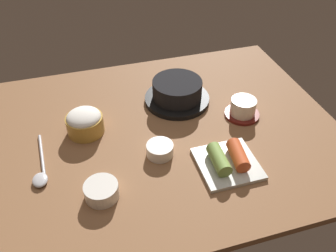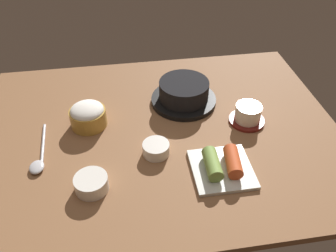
% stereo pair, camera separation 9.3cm
% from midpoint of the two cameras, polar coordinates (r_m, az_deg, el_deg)
% --- Properties ---
extents(dining_table, '(1.00, 0.76, 0.02)m').
position_cam_midpoint_polar(dining_table, '(0.97, -4.21, -1.39)').
color(dining_table, brown).
rests_on(dining_table, ground).
extents(stone_pot, '(0.20, 0.20, 0.07)m').
position_cam_midpoint_polar(stone_pot, '(1.05, -1.04, 5.52)').
color(stone_pot, black).
rests_on(stone_pot, dining_table).
extents(rice_bowl, '(0.10, 0.10, 0.07)m').
position_cam_midpoint_polar(rice_bowl, '(0.98, -16.18, 0.55)').
color(rice_bowl, '#B78C38').
rests_on(rice_bowl, dining_table).
extents(tea_cup_with_saucer, '(0.10, 0.10, 0.05)m').
position_cam_midpoint_polar(tea_cup_with_saucer, '(1.02, 9.58, 2.82)').
color(tea_cup_with_saucer, maroon).
rests_on(tea_cup_with_saucer, dining_table).
extents(banchan_cup_center, '(0.07, 0.07, 0.03)m').
position_cam_midpoint_polar(banchan_cup_center, '(0.89, -4.37, -3.97)').
color(banchan_cup_center, white).
rests_on(banchan_cup_center, dining_table).
extents(kimchi_plate, '(0.15, 0.15, 0.05)m').
position_cam_midpoint_polar(kimchi_plate, '(0.86, 6.76, -5.74)').
color(kimchi_plate, silver).
rests_on(kimchi_plate, dining_table).
extents(side_bowl_near, '(0.08, 0.08, 0.04)m').
position_cam_midpoint_polar(side_bowl_near, '(0.82, -14.15, -10.36)').
color(side_bowl_near, white).
rests_on(side_bowl_near, dining_table).
extents(spoon, '(0.04, 0.19, 0.01)m').
position_cam_midpoint_polar(spoon, '(0.92, -22.92, -7.05)').
color(spoon, '#B7B7BC').
rests_on(spoon, dining_table).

